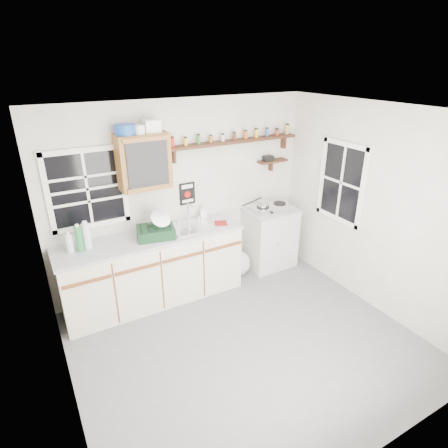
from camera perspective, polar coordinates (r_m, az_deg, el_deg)
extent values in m
cube|color=#5A5A5D|center=(4.43, 3.34, -17.67)|extent=(3.60, 3.20, 0.02)
cube|color=white|center=(3.34, 4.41, 16.69)|extent=(3.60, 3.20, 0.02)
cube|color=#B0AA9E|center=(3.23, -24.74, -9.85)|extent=(0.02, 3.20, 2.50)
cube|color=#B0AA9E|center=(4.87, 22.00, 1.97)|extent=(0.02, 3.20, 2.50)
cube|color=#B0AA9E|center=(5.03, -6.23, 4.29)|extent=(3.60, 0.02, 2.50)
cube|color=#B0AA9E|center=(2.74, 23.19, -16.13)|extent=(3.60, 0.02, 2.50)
cube|color=beige|center=(4.92, -10.63, -6.89)|extent=(2.27, 0.60, 0.88)
cube|color=#999CA0|center=(4.71, -11.05, -2.07)|extent=(2.31, 0.62, 0.04)
cube|color=brown|center=(4.38, -20.13, -8.30)|extent=(0.53, 0.02, 0.03)
cube|color=brown|center=(4.46, -12.98, -6.68)|extent=(0.53, 0.02, 0.03)
cube|color=brown|center=(4.62, -6.25, -5.04)|extent=(0.53, 0.02, 0.03)
cube|color=brown|center=(4.84, -0.08, -3.48)|extent=(0.53, 0.02, 0.03)
cube|color=beige|center=(5.69, 6.92, -2.18)|extent=(0.70, 0.55, 0.88)
cube|color=#999CA0|center=(5.51, 7.15, 2.08)|extent=(0.73, 0.57, 0.03)
cube|color=silver|center=(4.87, -5.14, -0.48)|extent=(0.52, 0.44, 0.03)
cylinder|color=silver|center=(4.97, -5.44, 1.72)|extent=(0.02, 0.02, 0.28)
cylinder|color=silver|center=(4.87, -5.21, 2.91)|extent=(0.02, 0.14, 0.02)
cube|color=brown|center=(4.54, -12.18, 9.33)|extent=(0.60, 0.30, 0.65)
cube|color=black|center=(4.39, -11.52, 8.90)|extent=(0.48, 0.02, 0.52)
cylinder|color=#17459B|center=(4.41, -14.85, 13.74)|extent=(0.24, 0.24, 0.11)
cube|color=silver|center=(4.50, -10.98, 14.46)|extent=(0.18, 0.15, 0.14)
cylinder|color=silver|center=(4.41, -12.73, 13.87)|extent=(0.12, 0.12, 0.10)
cube|color=black|center=(5.08, 1.58, 12.48)|extent=(1.91, 0.18, 0.04)
cube|color=black|center=(4.76, -7.70, 10.28)|extent=(0.03, 0.10, 0.18)
cube|color=black|center=(5.61, 9.05, 12.25)|extent=(0.03, 0.10, 0.18)
cylinder|color=red|center=(4.68, -7.86, 12.22)|extent=(0.05, 0.05, 0.11)
cylinder|color=black|center=(4.67, -7.90, 12.99)|extent=(0.04, 0.04, 0.02)
cylinder|color=gold|center=(4.75, -5.85, 12.36)|extent=(0.05, 0.05, 0.09)
cylinder|color=black|center=(4.74, -5.88, 13.00)|extent=(0.04, 0.04, 0.02)
cylinder|color=#267226|center=(4.82, -3.91, 12.71)|extent=(0.05, 0.05, 0.11)
cylinder|color=black|center=(4.81, -3.93, 13.46)|extent=(0.04, 0.04, 0.02)
cylinder|color=#99591E|center=(4.90, -2.02, 12.78)|extent=(0.05, 0.05, 0.09)
cylinder|color=black|center=(4.89, -2.03, 13.36)|extent=(0.04, 0.04, 0.02)
cylinder|color=silver|center=(4.98, -0.19, 12.97)|extent=(0.05, 0.05, 0.09)
cylinder|color=black|center=(4.97, -0.19, 13.54)|extent=(0.04, 0.04, 0.02)
cylinder|color=#4C2614|center=(5.07, 1.59, 13.19)|extent=(0.05, 0.05, 0.09)
cylinder|color=black|center=(5.06, 1.59, 13.80)|extent=(0.04, 0.04, 0.02)
cylinder|color=#B24C19|center=(5.16, 3.30, 13.40)|extent=(0.05, 0.05, 0.10)
cylinder|color=black|center=(5.15, 3.32, 14.05)|extent=(0.05, 0.05, 0.02)
cylinder|color=gold|center=(5.25, 4.96, 13.59)|extent=(0.05, 0.05, 0.11)
cylinder|color=black|center=(5.24, 4.99, 14.26)|extent=(0.05, 0.05, 0.02)
cylinder|color=#334C8C|center=(5.35, 6.56, 13.68)|extent=(0.05, 0.05, 0.10)
cylinder|color=black|center=(5.34, 6.59, 14.31)|extent=(0.04, 0.04, 0.02)
cylinder|color=maroon|center=(5.46, 8.10, 13.67)|extent=(0.06, 0.06, 0.08)
cylinder|color=black|center=(5.45, 8.12, 14.16)|extent=(0.05, 0.05, 0.02)
cylinder|color=#BF8C3F|center=(5.56, 9.60, 14.01)|extent=(0.06, 0.06, 0.13)
cylinder|color=black|center=(5.55, 9.65, 14.74)|extent=(0.05, 0.05, 0.02)
cube|color=black|center=(5.52, 7.41, 9.50)|extent=(0.45, 0.15, 0.03)
cube|color=black|center=(5.57, 7.12, 8.80)|extent=(0.03, 0.08, 0.14)
cube|color=black|center=(5.46, 6.75, 9.92)|extent=(0.14, 0.10, 0.07)
cube|color=black|center=(5.02, -5.62, 4.64)|extent=(0.22, 0.01, 0.30)
cube|color=white|center=(4.98, -5.63, 5.70)|extent=(0.16, 0.00, 0.05)
cylinder|color=#A50C0C|center=(5.01, -5.58, 4.50)|extent=(0.09, 0.01, 0.09)
cube|color=white|center=(5.04, -5.54, 3.54)|extent=(0.16, 0.00, 0.04)
cube|color=black|center=(4.60, -20.13, 5.02)|extent=(0.85, 0.02, 0.90)
cube|color=white|center=(4.60, -20.13, 5.02)|extent=(0.93, 0.03, 0.98)
cube|color=black|center=(5.12, 17.49, 6.05)|extent=(0.02, 0.70, 1.00)
cube|color=white|center=(5.12, 17.49, 6.05)|extent=(0.03, 0.78, 1.08)
cylinder|color=silver|center=(4.53, -22.48, -2.73)|extent=(0.08, 0.08, 0.22)
cylinder|color=silver|center=(4.48, -22.73, -1.28)|extent=(0.04, 0.04, 0.03)
cylinder|color=#27773B|center=(4.50, -21.21, -2.17)|extent=(0.07, 0.07, 0.30)
cylinder|color=silver|center=(4.43, -21.53, -0.23)|extent=(0.04, 0.04, 0.03)
cylinder|color=silver|center=(4.54, -20.21, -1.75)|extent=(0.09, 0.09, 0.31)
cylinder|color=silver|center=(4.47, -20.51, 0.22)|extent=(0.05, 0.05, 0.03)
cube|color=black|center=(4.64, -10.35, -1.20)|extent=(0.50, 0.42, 0.13)
cylinder|color=silver|center=(4.60, -9.82, 0.44)|extent=(0.28, 0.31, 0.27)
imported|color=silver|center=(5.11, -3.16, 1.95)|extent=(0.11, 0.11, 0.20)
cube|color=maroon|center=(4.95, -0.48, 0.13)|extent=(0.20, 0.19, 0.02)
cube|color=silver|center=(5.47, 7.21, 2.50)|extent=(0.63, 0.39, 0.07)
cylinder|color=black|center=(5.37, 5.96, 2.64)|extent=(0.18, 0.18, 0.01)
cylinder|color=black|center=(5.54, 8.48, 3.17)|extent=(0.18, 0.18, 0.01)
cylinder|color=silver|center=(5.36, 5.97, 3.04)|extent=(0.15, 0.15, 0.09)
cylinder|color=black|center=(5.32, 4.25, 3.39)|extent=(0.26, 0.16, 0.15)
ellipsoid|color=beige|center=(5.50, 2.22, -6.00)|extent=(0.39, 0.35, 0.41)
cone|color=beige|center=(5.42, 2.44, -4.26)|extent=(0.11, 0.11, 0.11)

